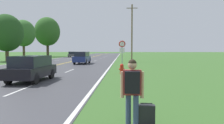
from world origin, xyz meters
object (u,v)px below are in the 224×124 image
Objects in this scene: hitchhiker_person at (132,86)px; tree_mid_treeline at (6,33)px; fire_hydrant at (122,69)px; tree_left_verge at (47,32)px; car_dark_blue_suv_mid_near at (82,57)px; traffic_sign at (122,48)px; car_maroon_sedan_receding at (83,53)px; suitcase at (146,116)px; car_dark_grey_hatchback_mid_far at (72,54)px; tree_behind_sign at (23,33)px; car_black_suv_approaching at (32,68)px.

tree_mid_treeline is at bearing 37.38° from hitchhiker_person.
fire_hydrant is 27.32m from tree_mid_treeline.
tree_left_verge is 2.60× the size of car_dark_blue_suv_mid_near.
traffic_sign reaches higher than car_maroon_sedan_receding.
hitchhiker_person is at bearing -88.65° from traffic_sign.
car_maroon_sedan_receding is (7.53, 14.88, -6.67)m from tree_left_verge.
car_dark_blue_suv_mid_near is at bearing 17.54° from suitcase.
tree_left_verge is 1.41× the size of tree_mid_treeline.
hitchhiker_person is at bearing -166.22° from car_dark_grey_hatchback_mid_far.
car_dark_grey_hatchback_mid_far is (-13.85, 38.26, 0.39)m from fire_hydrant.
tree_behind_sign is at bearing 163.63° from car_maroon_sedan_receding.
tree_behind_sign is (-24.14, 41.40, 5.66)m from suitcase.
traffic_sign is 7.65m from car_black_suv_approaching.
car_dark_grey_hatchback_mid_far is at bearing -175.52° from car_maroon_sedan_receding.
suitcase is at bearing -54.24° from tree_mid_treeline.
car_maroon_sedan_receding is (-14.56, 56.42, 0.29)m from fire_hydrant.
tree_left_verge is at bearing 155.39° from car_maroon_sedan_receding.
tree_mid_treeline reaches higher than traffic_sign.
fire_hydrant is 47.57m from tree_left_verge.
car_black_suv_approaching is 61.30m from car_maroon_sedan_receding.
fire_hydrant is at bearing -163.29° from car_maroon_sedan_receding.
hitchhiker_person reaches higher than suitcase.
hitchhiker_person is at bearing 15.01° from car_dark_blue_suv_mid_near.
car_dark_blue_suv_mid_near reaches higher than car_black_suv_approaching.
fire_hydrant is 1.84m from traffic_sign.
tree_behind_sign is at bearing 104.47° from tree_mid_treeline.
suitcase is 48.26m from tree_behind_sign.
tree_left_verge is at bearing 25.39° from suitcase.
tree_mid_treeline is at bearing -75.53° from tree_behind_sign.
car_maroon_sedan_receding is (-14.58, 55.68, -1.40)m from traffic_sign.
car_black_suv_approaching is (-6.33, 7.22, 0.56)m from suitcase.
suitcase is 0.17× the size of car_dark_grey_hatchback_mid_far.
fire_hydrant is 0.09× the size of tree_behind_sign.
traffic_sign is 0.59× the size of car_maroon_sedan_receding.
car_black_suv_approaching is 0.89× the size of car_dark_blue_suv_mid_near.
tree_behind_sign is at bearing 32.40° from suitcase.
tree_left_verge is 11.04m from car_dark_grey_hatchback_mid_far.
traffic_sign is 0.62× the size of car_dark_blue_suv_mid_near.
hitchhiker_person and car_dark_blue_suv_mid_near have the same top height.
suitcase is 0.05× the size of tree_left_verge.
car_dark_grey_hatchback_mid_far reaches higher than fire_hydrant.
hitchhiker_person is 0.21× the size of tree_mid_treeline.
suitcase is at bearing -165.82° from car_dark_grey_hatchback_mid_far.
suitcase is 0.08× the size of tree_mid_treeline.
car_black_suv_approaching is (17.82, -34.18, -5.09)m from tree_behind_sign.
tree_mid_treeline is at bearing 160.45° from car_dark_grey_hatchback_mid_far.
traffic_sign is 0.70× the size of car_black_suv_approaching.
suitcase is at bearing 42.14° from car_black_suv_approaching.
car_dark_grey_hatchback_mid_far is (-8.14, 26.55, -0.11)m from car_dark_blue_suv_mid_near.
tree_mid_treeline is 26.69m from car_black_suv_approaching.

